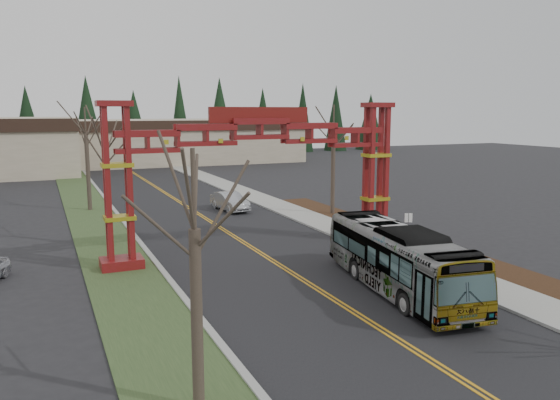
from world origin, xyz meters
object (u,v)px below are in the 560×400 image
retail_building_east (179,140)px  barrel_south (413,239)px  bare_tree_right_far (334,133)px  gateway_arch (260,153)px  bare_tree_median_mid (105,154)px  barrel_north (365,224)px  silver_sedan (230,201)px  bare_tree_median_near (195,230)px  transit_bus (398,259)px  bare_tree_median_far (86,135)px  barrel_mid (376,224)px  street_sign (408,222)px

retail_building_east → barrel_south: retail_building_east is taller
bare_tree_right_far → barrel_south: size_ratio=9.99×
gateway_arch → retail_building_east: (10.00, 61.95, -2.47)m
retail_building_east → bare_tree_median_mid: size_ratio=4.73×
retail_building_east → barrel_north: bearing=-91.0°
gateway_arch → silver_sedan: bearing=78.5°
bare_tree_median_near → bare_tree_median_mid: size_ratio=0.92×
gateway_arch → transit_bus: gateway_arch is taller
bare_tree_median_far → barrel_mid: (17.66, -16.76, -5.87)m
gateway_arch → retail_building_east: 62.80m
gateway_arch → street_sign: 10.40m
gateway_arch → barrel_north: (8.96, 2.60, -5.46)m
bare_tree_median_mid → street_sign: (17.17, -7.45, -4.30)m
transit_bus → bare_tree_median_mid: bare_tree_median_mid is taller
retail_building_east → bare_tree_median_far: 46.59m
bare_tree_median_near → barrel_mid: (17.66, 17.65, -4.71)m
silver_sedan → bare_tree_median_near: size_ratio=0.65×
gateway_arch → transit_bus: (3.34, -8.99, -4.44)m
silver_sedan → bare_tree_median_far: bearing=149.2°
barrel_south → bare_tree_median_near: bearing=-143.1°
gateway_arch → bare_tree_median_near: (-8.00, -15.34, -0.78)m
bare_tree_median_far → barrel_south: size_ratio=9.81×
transit_bus → barrel_mid: 12.99m
transit_bus → bare_tree_right_far: bearing=77.9°
barrel_south → bare_tree_median_far: bearing=129.1°
gateway_arch → retail_building_east: bearing=80.8°
barrel_north → bare_tree_median_far: bearing=135.8°
barrel_north → barrel_mid: bearing=-22.2°
retail_building_east → transit_bus: bearing=-95.4°
barrel_south → street_sign: bearing=123.0°
bare_tree_median_near → bare_tree_right_far: size_ratio=0.83×
retail_building_east → bare_tree_median_near: bare_tree_median_near is taller
bare_tree_median_mid → barrel_south: size_ratio=9.03×
barrel_south → barrel_mid: (0.30, 4.61, 0.06)m
bare_tree_median_near → street_sign: bare_tree_median_near is taller
barrel_south → gateway_arch: bearing=166.2°
transit_bus → street_sign: size_ratio=5.35×
retail_building_east → street_sign: bearing=-90.7°
bare_tree_right_far → transit_bus: bearing=-110.2°
transit_bus → street_sign: bearing=58.3°
transit_bus → barrel_north: (5.62, 11.59, -1.02)m
retail_building_east → transit_bus: retail_building_east is taller
silver_sedan → bare_tree_median_mid: size_ratio=0.60×
barrel_south → silver_sedan: bearing=111.3°
bare_tree_median_far → barrel_mid: size_ratio=8.73×
transit_bus → bare_tree_median_far: size_ratio=1.27×
retail_building_east → bare_tree_median_mid: bare_tree_median_mid is taller
bare_tree_median_far → bare_tree_right_far: size_ratio=0.98×
silver_sedan → bare_tree_right_far: size_ratio=0.54×
silver_sedan → barrel_north: 13.14m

